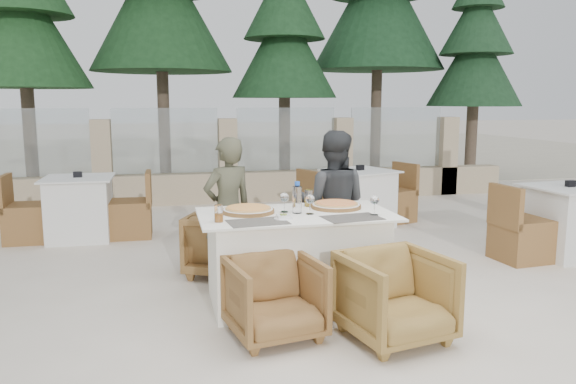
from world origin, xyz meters
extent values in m
plane|color=silver|center=(0.00, 0.00, 0.00)|extent=(80.00, 80.00, 0.00)
cube|color=beige|center=(0.00, 14.00, 0.01)|extent=(30.00, 16.00, 0.01)
cone|color=#204B23|center=(-3.50, 7.00, 2.75)|extent=(2.42, 2.42, 5.50)
cone|color=#1C4320|center=(-1.00, 7.50, 3.25)|extent=(2.86, 2.86, 6.50)
cone|color=#1D4523|center=(1.50, 7.20, 2.50)|extent=(2.20, 2.20, 5.00)
cone|color=#1B4122|center=(3.80, 7.80, 3.40)|extent=(2.99, 2.99, 6.80)
cone|color=#1D4123|center=(5.50, 6.50, 2.25)|extent=(1.98, 1.98, 4.50)
cube|color=#5A554D|center=(-0.38, -0.37, 0.77)|extent=(0.48, 0.34, 0.00)
cube|color=#524D46|center=(0.38, -0.38, 0.77)|extent=(0.48, 0.35, 0.00)
cylinder|color=orange|center=(-0.39, 0.01, 0.80)|extent=(0.52, 0.52, 0.06)
cylinder|color=#E94E1F|center=(0.38, 0.05, 0.80)|extent=(0.54, 0.54, 0.06)
cylinder|color=#C2DEFF|center=(0.00, -0.09, 0.90)|extent=(0.10, 0.10, 0.26)
cylinder|color=orange|center=(-0.67, -0.29, 0.84)|extent=(0.08, 0.08, 0.13)
cylinder|color=gold|center=(0.17, 0.18, 0.84)|extent=(0.08, 0.08, 0.15)
imported|color=brown|center=(-0.50, 0.83, 0.31)|extent=(0.89, 0.90, 0.63)
imported|color=brown|center=(0.40, 0.78, 0.27)|extent=(0.69, 0.70, 0.54)
imported|color=olive|center=(-0.33, -0.74, 0.29)|extent=(0.73, 0.74, 0.58)
imported|color=olive|center=(0.50, -0.97, 0.32)|extent=(0.80, 0.82, 0.63)
imported|color=#4A4A36|center=(-0.49, 0.63, 0.68)|extent=(0.58, 0.49, 1.36)
imported|color=#323537|center=(0.50, 0.55, 0.71)|extent=(0.84, 0.76, 1.41)
camera|label=1|loc=(-1.08, -4.51, 1.69)|focal=35.00mm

